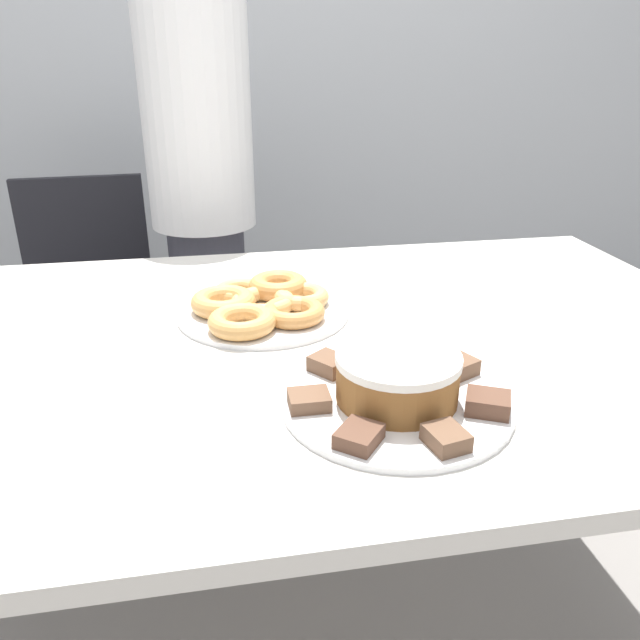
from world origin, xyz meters
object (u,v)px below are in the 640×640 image
object	(u,v)px
plate_donuts	(264,312)
frosted_cake	(397,377)
person_standing	(203,200)
office_chair_left	(93,331)
plate_cake	(396,401)

from	to	relation	value
plate_donuts	frosted_cake	size ratio (longest dim) A/B	1.87
plate_donuts	frosted_cake	xyz separation A→B (m)	(0.16, -0.37, 0.04)
plate_donuts	frosted_cake	bearing A→B (deg)	-67.27
plate_donuts	frosted_cake	distance (m)	0.41
person_standing	office_chair_left	distance (m)	0.58
person_standing	plate_donuts	distance (m)	0.73
person_standing	plate_cake	distance (m)	1.12
person_standing	plate_cake	bearing A→B (deg)	-76.49
plate_cake	office_chair_left	bearing A→B (deg)	118.46
frosted_cake	office_chair_left	bearing A→B (deg)	118.46
person_standing	office_chair_left	xyz separation A→B (m)	(-0.38, 0.10, -0.43)
plate_cake	plate_donuts	world-z (taller)	same
plate_donuts	office_chair_left	bearing A→B (deg)	120.89
office_chair_left	frosted_cake	size ratio (longest dim) A/B	4.98
office_chair_left	frosted_cake	xyz separation A→B (m)	(0.64, -1.18, 0.40)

